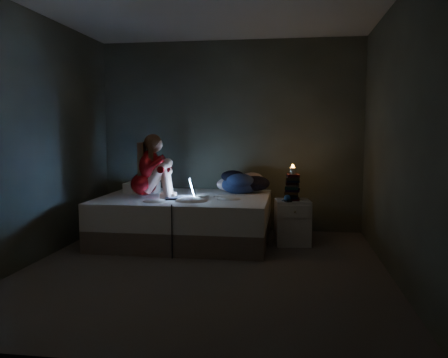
% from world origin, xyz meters
% --- Properties ---
extents(floor, '(3.60, 3.80, 0.02)m').
position_xyz_m(floor, '(0.00, 0.00, -0.01)').
color(floor, '#4C433C').
rests_on(floor, ground).
extents(wall_back, '(3.60, 0.02, 2.60)m').
position_xyz_m(wall_back, '(0.00, 1.91, 1.30)').
color(wall_back, '#2F342C').
rests_on(wall_back, ground).
extents(wall_front, '(3.60, 0.02, 2.60)m').
position_xyz_m(wall_front, '(0.00, -1.91, 1.30)').
color(wall_front, '#2F342C').
rests_on(wall_front, ground).
extents(wall_left, '(0.02, 3.80, 2.60)m').
position_xyz_m(wall_left, '(-1.81, 0.00, 1.30)').
color(wall_left, '#2F342C').
rests_on(wall_left, ground).
extents(wall_right, '(0.02, 3.80, 2.60)m').
position_xyz_m(wall_right, '(1.81, 0.00, 1.30)').
color(wall_right, '#2F342C').
rests_on(wall_right, ground).
extents(bed, '(2.06, 1.54, 0.57)m').
position_xyz_m(bed, '(-0.45, 1.10, 0.28)').
color(bed, beige).
rests_on(bed, ground).
extents(pillow, '(0.42, 0.30, 0.12)m').
position_xyz_m(pillow, '(-1.12, 1.43, 0.63)').
color(pillow, silver).
rests_on(pillow, bed).
extents(woman, '(0.52, 0.38, 0.78)m').
position_xyz_m(woman, '(-0.93, 0.93, 0.95)').
color(woman, maroon).
rests_on(woman, bed).
extents(laptop, '(0.42, 0.35, 0.25)m').
position_xyz_m(laptop, '(-0.47, 0.89, 0.69)').
color(laptop, black).
rests_on(laptop, bed).
extents(clothes_pile, '(0.58, 0.50, 0.31)m').
position_xyz_m(clothes_pile, '(0.18, 1.53, 0.72)').
color(clothes_pile, '#1A2B4B').
rests_on(clothes_pile, bed).
extents(nightstand, '(0.45, 0.42, 0.54)m').
position_xyz_m(nightstand, '(0.87, 1.13, 0.27)').
color(nightstand, silver).
rests_on(nightstand, ground).
extents(book_stack, '(0.19, 0.25, 0.30)m').
position_xyz_m(book_stack, '(0.86, 1.14, 0.69)').
color(book_stack, black).
rests_on(book_stack, nightstand).
extents(candle, '(0.07, 0.07, 0.08)m').
position_xyz_m(candle, '(0.86, 1.14, 0.88)').
color(candle, beige).
rests_on(candle, book_stack).
extents(phone, '(0.11, 0.16, 0.01)m').
position_xyz_m(phone, '(0.78, 1.02, 0.55)').
color(phone, black).
rests_on(phone, nightstand).
extents(blue_orb, '(0.08, 0.08, 0.08)m').
position_xyz_m(blue_orb, '(0.79, 1.01, 0.58)').
color(blue_orb, '#205098').
rests_on(blue_orb, nightstand).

